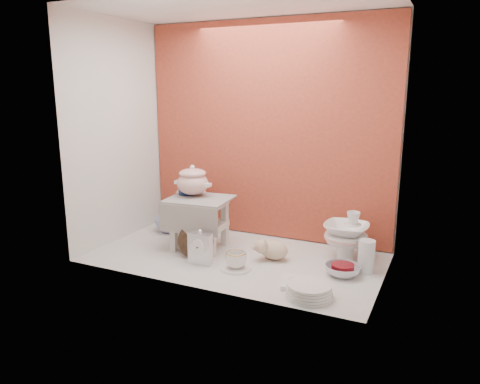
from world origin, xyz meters
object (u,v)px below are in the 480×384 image
(plush_pig, at_px, (274,249))
(gold_rim_teacup, at_px, (236,260))
(step_stool, at_px, (200,223))
(dinner_plate_stack, at_px, (309,290))
(porcelain_tower, at_px, (346,235))
(floral_platter, at_px, (191,206))
(mantel_clock, at_px, (200,247))
(soup_tureen, at_px, (193,180))
(crystal_bowl, at_px, (343,270))
(blue_white_vase, at_px, (169,217))

(plush_pig, xyz_separation_m, gold_rim_teacup, (-0.15, -0.24, -0.00))
(step_stool, height_order, plush_pig, step_stool)
(dinner_plate_stack, height_order, porcelain_tower, porcelain_tower)
(floral_platter, bearing_deg, mantel_clock, -54.47)
(soup_tureen, bearing_deg, crystal_bowl, -5.15)
(dinner_plate_stack, bearing_deg, plush_pig, 130.45)
(floral_platter, relative_size, plush_pig, 1.57)
(step_stool, relative_size, soup_tureen, 1.60)
(mantel_clock, bearing_deg, floral_platter, 123.82)
(gold_rim_teacup, bearing_deg, crystal_bowl, 17.02)
(soup_tureen, xyz_separation_m, crystal_bowl, (1.04, -0.09, -0.42))
(soup_tureen, bearing_deg, porcelain_tower, 9.77)
(step_stool, height_order, crystal_bowl, step_stool)
(soup_tureen, distance_m, mantel_clock, 0.50)
(plush_pig, relative_size, gold_rim_teacup, 1.80)
(gold_rim_teacup, bearing_deg, plush_pig, 59.05)
(plush_pig, distance_m, porcelain_tower, 0.45)
(soup_tureen, bearing_deg, floral_platter, 124.06)
(step_stool, bearing_deg, blue_white_vase, 145.80)
(step_stool, xyz_separation_m, crystal_bowl, (0.97, -0.05, -0.14))
(mantel_clock, xyz_separation_m, crystal_bowl, (0.82, 0.19, -0.08))
(mantel_clock, relative_size, crystal_bowl, 1.08)
(plush_pig, height_order, dinner_plate_stack, plush_pig)
(step_stool, bearing_deg, crystal_bowl, -8.72)
(gold_rim_teacup, xyz_separation_m, porcelain_tower, (0.54, 0.44, 0.09))
(step_stool, distance_m, plush_pig, 0.54)
(blue_white_vase, xyz_separation_m, dinner_plate_stack, (1.26, -0.62, -0.07))
(porcelain_tower, bearing_deg, blue_white_vase, 179.99)
(gold_rim_teacup, distance_m, crystal_bowl, 0.62)
(step_stool, distance_m, gold_rim_teacup, 0.46)
(soup_tureen, xyz_separation_m, blue_white_vase, (-0.31, 0.17, -0.34))
(floral_platter, distance_m, plush_pig, 0.88)
(blue_white_vase, relative_size, crystal_bowl, 1.12)
(blue_white_vase, height_order, gold_rim_teacup, blue_white_vase)
(step_stool, height_order, mantel_clock, step_stool)
(step_stool, relative_size, crystal_bowl, 2.01)
(mantel_clock, bearing_deg, plush_pig, 32.55)
(step_stool, relative_size, mantel_clock, 1.87)
(step_stool, relative_size, porcelain_tower, 1.28)
(step_stool, height_order, soup_tureen, soup_tureen)
(step_stool, height_order, dinner_plate_stack, step_stool)
(gold_rim_teacup, distance_m, dinner_plate_stack, 0.53)
(dinner_plate_stack, bearing_deg, blue_white_vase, 153.99)
(blue_white_vase, bearing_deg, floral_platter, 52.50)
(mantel_clock, distance_m, crystal_bowl, 0.85)
(blue_white_vase, bearing_deg, mantel_clock, -40.87)
(blue_white_vase, height_order, plush_pig, blue_white_vase)
(soup_tureen, relative_size, crystal_bowl, 1.26)
(step_stool, xyz_separation_m, soup_tureen, (-0.07, 0.04, 0.28))
(dinner_plate_stack, bearing_deg, crystal_bowl, 75.54)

